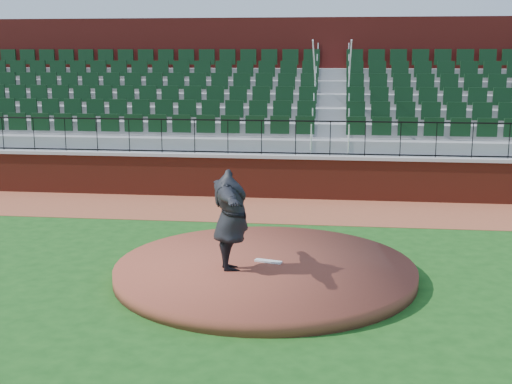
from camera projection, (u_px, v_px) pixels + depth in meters
ground at (247, 271)px, 13.31m from camera, size 90.00×90.00×0.00m
warning_track at (273, 209)px, 18.56m from camera, size 34.00×3.20×0.01m
field_wall at (278, 178)px, 19.99m from camera, size 34.00×0.35×1.20m
wall_cap at (278, 156)px, 19.86m from camera, size 34.00×0.45×0.10m
wall_railing at (279, 138)px, 19.75m from camera, size 34.00×0.05×1.00m
seating_stands at (286, 113)px, 22.30m from camera, size 34.00×5.10×4.60m
concourse_wall at (292, 94)px, 24.93m from camera, size 34.00×0.50×5.50m
pitchers_mound at (265, 270)px, 12.98m from camera, size 5.78×5.78×0.25m
pitching_rubber at (268, 261)px, 13.08m from camera, size 0.55×0.27×0.04m
pitcher at (231, 220)px, 12.46m from camera, size 1.32×2.43×1.91m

